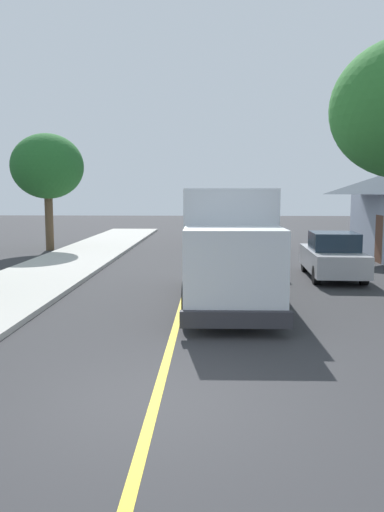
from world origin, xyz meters
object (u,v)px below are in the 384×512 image
(parked_car_near, at_px, (251,250))
(parked_car_mid, at_px, (240,235))
(parked_car_far, at_px, (238,228))
(box_truck, at_px, (228,240))
(parked_van_across, at_px, (333,256))
(street_tree_down_block, at_px, (47,167))

(parked_car_near, relative_size, parked_car_mid, 1.00)
(parked_car_mid, bearing_deg, parked_car_far, 87.98)
(box_truck, xyz_separation_m, parked_van_across, (3.92, 4.12, -0.97))
(parked_car_near, bearing_deg, parked_car_far, 89.38)
(street_tree_down_block, bearing_deg, box_truck, -53.90)
(street_tree_down_block, bearing_deg, parked_car_far, 30.43)
(parked_car_far, bearing_deg, parked_car_mid, -92.02)
(parked_car_near, bearing_deg, box_truck, -100.27)
(parked_car_near, bearing_deg, street_tree_down_block, 147.21)
(street_tree_down_block, bearing_deg, parked_car_near, -32.79)
(parked_car_near, distance_m, street_tree_down_block, 12.71)
(street_tree_down_block, bearing_deg, parked_car_mid, 2.53)
(parked_car_far, bearing_deg, parked_van_across, -79.48)
(box_truck, height_order, parked_car_mid, box_truck)
(parked_car_near, height_order, street_tree_down_block, street_tree_down_block)
(parked_car_near, bearing_deg, parked_car_mid, 90.49)
(parked_car_mid, height_order, parked_van_across, same)
(parked_car_near, xyz_separation_m, parked_van_across, (2.84, -1.85, 0.00))
(box_truck, bearing_deg, parked_car_near, 79.73)
(parked_car_near, distance_m, parked_car_mid, 7.05)
(parked_car_far, height_order, street_tree_down_block, street_tree_down_block)
(parked_car_mid, distance_m, parked_car_far, 5.65)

